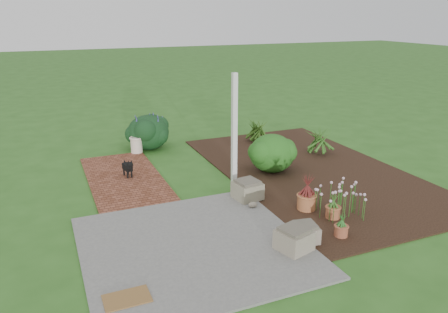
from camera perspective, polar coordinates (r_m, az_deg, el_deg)
name	(u,v)px	position (r m, az deg, el deg)	size (l,w,h in m)	color
ground	(223,195)	(9.11, -0.18, -5.07)	(80.00, 80.00, 0.00)	#2D601E
concrete_patio	(193,246)	(7.24, -4.01, -11.53)	(3.50, 3.50, 0.04)	slate
brick_path	(125,178)	(10.23, -12.87, -2.73)	(1.60, 3.50, 0.04)	brown
garden_bed	(311,171)	(10.64, 11.27, -1.82)	(4.00, 7.00, 0.03)	black
veranda_post	(234,135)	(8.89, 1.35, 2.88)	(0.10, 0.10, 2.50)	white
stone_trough_near	(294,240)	(7.10, 9.13, -10.72)	(0.48, 0.48, 0.32)	#726557
stone_trough_mid	(305,233)	(7.38, 10.52, -9.83)	(0.40, 0.40, 0.27)	gray
stone_trough_far	(247,191)	(8.82, 3.08, -4.47)	(0.50, 0.50, 0.33)	gray
coir_doormat	(127,298)	(6.15, -12.57, -17.63)	(0.61, 0.39, 0.02)	brown
black_dog	(128,167)	(10.14, -12.44, -1.33)	(0.20, 0.47, 0.40)	black
cream_ceramic_urn	(136,145)	(11.89, -11.37, 1.49)	(0.31, 0.31, 0.41)	beige
evergreen_shrub	(272,152)	(10.34, 6.28, 0.57)	(1.07, 1.07, 0.91)	#1B3D0F
agapanthus_clump_back	(319,138)	(11.79, 12.36, 2.43)	(0.98, 0.98, 0.88)	#15400F
agapanthus_clump_front	(257,128)	(12.69, 4.39, 3.72)	(0.90, 0.90, 0.80)	#123A0A
pink_flower_patch	(341,199)	(8.34, 15.09, -5.42)	(0.99, 0.99, 0.63)	#113D0F
terracotta_pot_bronze	(306,202)	(8.52, 10.72, -5.85)	(0.36, 0.36, 0.29)	#AD653A
terracotta_pot_small_left	(333,212)	(8.29, 14.03, -7.06)	(0.26, 0.26, 0.22)	#A65B38
terracotta_pot_small_right	(341,231)	(7.70, 15.05, -9.34)	(0.22, 0.22, 0.19)	#9F5235
purple_flowering_bush	(148,131)	(12.27, -9.88, 3.26)	(1.14, 1.14, 0.97)	black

